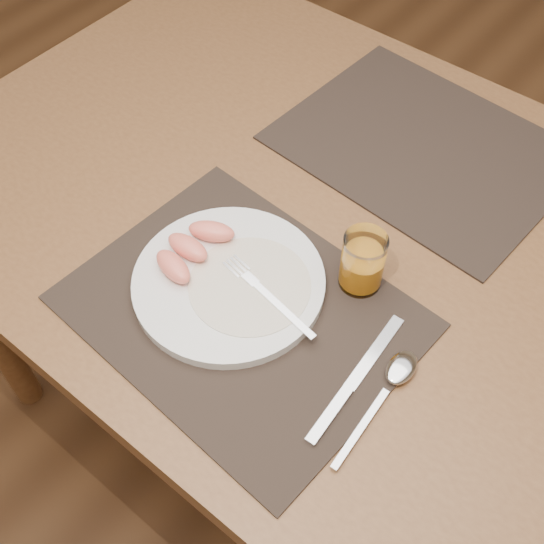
{
  "coord_description": "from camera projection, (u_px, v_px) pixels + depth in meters",
  "views": [
    {
      "loc": [
        0.33,
        -0.6,
        1.53
      ],
      "look_at": [
        -0.03,
        -0.15,
        0.77
      ],
      "focal_mm": 45.0,
      "sensor_mm": 36.0,
      "label": 1
    }
  ],
  "objects": [
    {
      "name": "table",
      "position": [
        343.0,
        260.0,
        1.1
      ],
      "size": [
        1.4,
        0.9,
        0.75
      ],
      "color": "brown",
      "rests_on": "ground"
    },
    {
      "name": "fork",
      "position": [
        262.0,
        290.0,
        0.93
      ],
      "size": [
        0.17,
        0.05,
        0.0
      ],
      "color": "silver",
      "rests_on": "plate"
    },
    {
      "name": "spoon",
      "position": [
        395.0,
        376.0,
        0.87
      ],
      "size": [
        0.04,
        0.19,
        0.01
      ],
      "color": "silver",
      "rests_on": "placemat_near"
    },
    {
      "name": "placemat_far",
      "position": [
        423.0,
        147.0,
        1.13
      ],
      "size": [
        0.47,
        0.38,
        0.0
      ],
      "primitive_type": "cube",
      "rotation": [
        0.0,
        0.0,
        -0.07
      ],
      "color": "#2E231C",
      "rests_on": "table"
    },
    {
      "name": "ground",
      "position": [
        320.0,
        432.0,
        1.63
      ],
      "size": [
        5.0,
        5.0,
        0.0
      ],
      "primitive_type": "plane",
      "color": "brown",
      "rests_on": "ground"
    },
    {
      "name": "grapefruit_wedges",
      "position": [
        191.0,
        248.0,
        0.96
      ],
      "size": [
        0.08,
        0.13,
        0.03
      ],
      "color": "#FF8168",
      "rests_on": "plate"
    },
    {
      "name": "juice_glass",
      "position": [
        362.0,
        264.0,
        0.93
      ],
      "size": [
        0.06,
        0.06,
        0.09
      ],
      "color": "white",
      "rests_on": "placemat_near"
    },
    {
      "name": "knife",
      "position": [
        349.0,
        388.0,
        0.86
      ],
      "size": [
        0.03,
        0.22,
        0.01
      ],
      "color": "silver",
      "rests_on": "placemat_near"
    },
    {
      "name": "plate_dressing",
      "position": [
        250.0,
        285.0,
        0.94
      ],
      "size": [
        0.17,
        0.17,
        0.0
      ],
      "color": "white",
      "rests_on": "plate"
    },
    {
      "name": "placemat_near",
      "position": [
        241.0,
        311.0,
        0.93
      ],
      "size": [
        0.47,
        0.38,
        0.0
      ],
      "primitive_type": "cube",
      "rotation": [
        0.0,
        0.0,
        -0.06
      ],
      "color": "#2E231C",
      "rests_on": "table"
    },
    {
      "name": "plate",
      "position": [
        229.0,
        282.0,
        0.95
      ],
      "size": [
        0.27,
        0.27,
        0.02
      ],
      "primitive_type": "cylinder",
      "color": "white",
      "rests_on": "placemat_near"
    }
  ]
}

